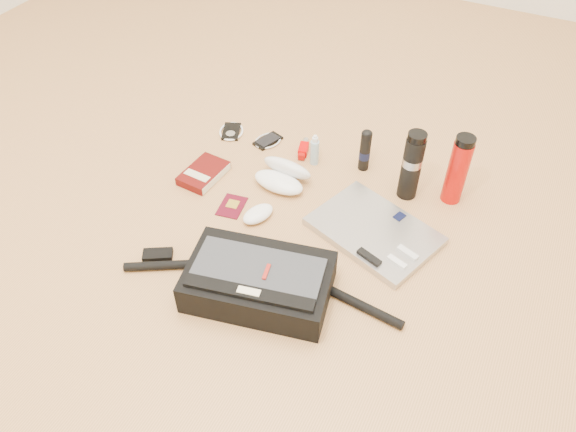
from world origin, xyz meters
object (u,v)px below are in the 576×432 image
(book, at_px, (204,173))
(thermos_red, at_px, (458,170))
(messenger_bag, at_px, (258,281))
(laptop, at_px, (374,231))
(thermos_black, at_px, (412,165))

(book, xyz_separation_m, thermos_red, (0.80, 0.27, 0.11))
(messenger_bag, xyz_separation_m, thermos_red, (0.39, 0.64, 0.07))
(book, height_order, thermos_red, thermos_red)
(laptop, bearing_deg, book, -160.31)
(messenger_bag, distance_m, thermos_red, 0.75)
(thermos_red, bearing_deg, laptop, -122.34)
(messenger_bag, height_order, laptop, messenger_bag)
(messenger_bag, distance_m, laptop, 0.43)
(book, height_order, thermos_black, thermos_black)
(laptop, relative_size, thermos_red, 1.75)
(messenger_bag, bearing_deg, laptop, 47.59)
(book, bearing_deg, thermos_black, 23.31)
(book, xyz_separation_m, thermos_black, (0.66, 0.23, 0.11))
(thermos_black, bearing_deg, book, -161.00)
(messenger_bag, xyz_separation_m, book, (-0.41, 0.36, -0.04))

